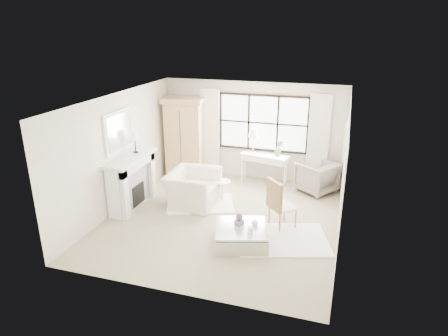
% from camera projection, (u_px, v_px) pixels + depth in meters
% --- Properties ---
extents(floor, '(5.50, 5.50, 0.00)m').
position_uv_depth(floor, '(223.00, 218.00, 9.00)').
color(floor, tan).
rests_on(floor, ground).
extents(ceiling, '(5.50, 5.50, 0.00)m').
position_uv_depth(ceiling, '(222.00, 99.00, 8.08)').
color(ceiling, white).
rests_on(ceiling, ground).
extents(wall_back, '(5.00, 0.00, 5.00)m').
position_uv_depth(wall_back, '(252.00, 131.00, 11.01)').
color(wall_back, beige).
rests_on(wall_back, ground).
extents(wall_front, '(5.00, 0.00, 5.00)m').
position_uv_depth(wall_front, '(168.00, 219.00, 6.07)').
color(wall_front, silver).
rests_on(wall_front, ground).
extents(wall_left, '(0.00, 5.50, 5.50)m').
position_uv_depth(wall_left, '(120.00, 152.00, 9.24)').
color(wall_left, silver).
rests_on(wall_left, ground).
extents(wall_right, '(0.00, 5.50, 5.50)m').
position_uv_depth(wall_right, '(344.00, 174.00, 7.84)').
color(wall_right, beige).
rests_on(wall_right, ground).
extents(window_pane, '(2.40, 0.02, 1.50)m').
position_uv_depth(window_pane, '(263.00, 123.00, 10.82)').
color(window_pane, white).
rests_on(window_pane, wall_back).
extents(window_frame, '(2.50, 0.04, 1.50)m').
position_uv_depth(window_frame, '(263.00, 123.00, 10.81)').
color(window_frame, black).
rests_on(window_frame, wall_back).
extents(curtain_rod, '(3.30, 0.04, 0.04)m').
position_uv_depth(curtain_rod, '(264.00, 91.00, 10.47)').
color(curtain_rod, '#BB8B41').
rests_on(curtain_rod, wall_back).
extents(curtain_left, '(0.55, 0.10, 2.47)m').
position_uv_depth(curtain_left, '(210.00, 132.00, 11.29)').
color(curtain_left, silver).
rests_on(curtain_left, ground).
extents(curtain_right, '(0.55, 0.10, 2.47)m').
position_uv_depth(curtain_right, '(318.00, 141.00, 10.46)').
color(curtain_right, beige).
rests_on(curtain_right, ground).
extents(fireplace, '(0.58, 1.66, 1.26)m').
position_uv_depth(fireplace, '(131.00, 181.00, 9.41)').
color(fireplace, white).
rests_on(fireplace, ground).
extents(mirror_frame, '(0.05, 1.15, 0.95)m').
position_uv_depth(mirror_frame, '(119.00, 131.00, 9.06)').
color(mirror_frame, white).
rests_on(mirror_frame, wall_left).
extents(mirror_glass, '(0.02, 1.00, 0.80)m').
position_uv_depth(mirror_glass, '(120.00, 131.00, 9.05)').
color(mirror_glass, silver).
rests_on(mirror_glass, wall_left).
extents(art_frame, '(0.04, 0.62, 0.82)m').
position_uv_depth(art_frame, '(345.00, 141.00, 9.31)').
color(art_frame, white).
rests_on(art_frame, wall_right).
extents(art_canvas, '(0.01, 0.52, 0.72)m').
position_uv_depth(art_canvas, '(344.00, 141.00, 9.31)').
color(art_canvas, beige).
rests_on(art_canvas, wall_right).
extents(mantel_lamp, '(0.22, 0.22, 0.51)m').
position_uv_depth(mantel_lamp, '(135.00, 137.00, 9.32)').
color(mantel_lamp, black).
rests_on(mantel_lamp, fireplace).
extents(armoire, '(1.18, 0.81, 2.24)m').
position_uv_depth(armoire, '(185.00, 136.00, 11.25)').
color(armoire, tan).
rests_on(armoire, floor).
extents(console_table, '(1.37, 0.73, 0.80)m').
position_uv_depth(console_table, '(264.00, 168.00, 10.94)').
color(console_table, white).
rests_on(console_table, floor).
extents(console_lamp, '(0.28, 0.28, 0.69)m').
position_uv_depth(console_lamp, '(253.00, 133.00, 10.72)').
color(console_lamp, '#A7873A').
rests_on(console_lamp, console_table).
extents(orchid_plant, '(0.28, 0.24, 0.44)m').
position_uv_depth(orchid_plant, '(279.00, 148.00, 10.63)').
color(orchid_plant, '#546E49').
rests_on(orchid_plant, console_table).
extents(side_table, '(0.40, 0.40, 0.51)m').
position_uv_depth(side_table, '(223.00, 188.00, 9.84)').
color(side_table, white).
rests_on(side_table, floor).
extents(rug_left, '(1.88, 1.60, 0.03)m').
position_uv_depth(rug_left, '(200.00, 204.00, 9.71)').
color(rug_left, white).
rests_on(rug_left, floor).
extents(rug_right, '(2.09, 1.80, 0.03)m').
position_uv_depth(rug_right, '(283.00, 239.00, 8.10)').
color(rug_right, white).
rests_on(rug_right, floor).
extents(club_armchair, '(1.10, 1.26, 0.82)m').
position_uv_depth(club_armchair, '(193.00, 188.00, 9.61)').
color(club_armchair, white).
rests_on(club_armchair, floor).
extents(wingback_chair, '(1.23, 1.22, 0.81)m').
position_uv_depth(wingback_chair, '(316.00, 177.00, 10.31)').
color(wingback_chair, gray).
rests_on(wingback_chair, floor).
extents(french_chair, '(0.68, 0.68, 1.08)m').
position_uv_depth(french_chair, '(281.00, 214.00, 8.54)').
color(french_chair, olive).
rests_on(french_chair, floor).
extents(coffee_table, '(1.25, 1.25, 0.38)m').
position_uv_depth(coffee_table, '(241.00, 236.00, 7.90)').
color(coffee_table, silver).
rests_on(coffee_table, floor).
extents(planter_box, '(0.18, 0.18, 0.11)m').
position_uv_depth(planter_box, '(239.00, 222.00, 7.91)').
color(planter_box, slate).
rests_on(planter_box, coffee_table).
extents(planter_flowers, '(0.14, 0.14, 0.14)m').
position_uv_depth(planter_flowers, '(239.00, 217.00, 7.86)').
color(planter_flowers, '#5D2D70').
rests_on(planter_flowers, planter_box).
extents(pillar_candle, '(0.10, 0.10, 0.12)m').
position_uv_depth(pillar_candle, '(250.00, 230.00, 7.59)').
color(pillar_candle, white).
rests_on(pillar_candle, coffee_table).
extents(coffee_vase, '(0.14, 0.14, 0.14)m').
position_uv_depth(coffee_vase, '(255.00, 222.00, 7.88)').
color(coffee_vase, silver).
rests_on(coffee_vase, coffee_table).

